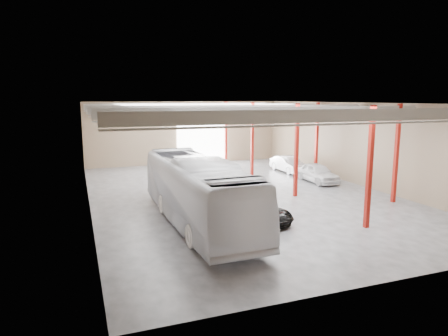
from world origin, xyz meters
TOP-DOWN VIEW (x-y plane):
  - depot_shell at (0.13, 0.48)m, footprint 22.12×32.12m
  - coach_bus at (-5.10, -5.82)m, footprint 3.52×14.20m
  - black_sedan at (-1.55, -6.76)m, footprint 3.31×5.22m
  - car_row_a at (-0.18, -1.56)m, footprint 2.19×4.25m
  - car_row_b at (0.69, 3.64)m, footprint 2.08×4.80m
  - car_row_c at (-0.47, 12.00)m, footprint 2.36×5.57m
  - car_right_near at (8.30, 7.06)m, footprint 1.86×4.96m
  - car_right_far at (8.30, 1.86)m, footprint 2.10×4.96m

SIDE VIEW (x-z plane):
  - black_sedan at x=-1.55m, z-range 0.00..1.34m
  - car_row_a at x=-0.18m, z-range 0.00..1.39m
  - car_row_b at x=0.69m, z-range 0.00..1.53m
  - car_row_c at x=-0.47m, z-range 0.00..1.60m
  - car_right_near at x=8.30m, z-range 0.00..1.62m
  - car_right_far at x=8.30m, z-range 0.00..1.68m
  - coach_bus at x=-5.10m, z-range 0.00..3.94m
  - depot_shell at x=0.13m, z-range 1.44..8.51m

